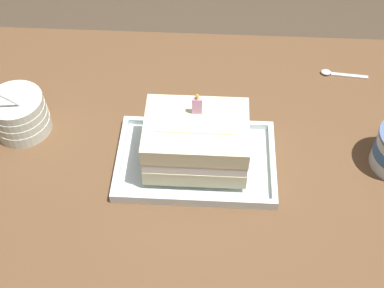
% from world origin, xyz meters
% --- Properties ---
extents(ground_plane, '(8.00, 8.00, 0.00)m').
position_xyz_m(ground_plane, '(0.00, 0.00, 0.00)').
color(ground_plane, '#4C3D2D').
extents(dining_table, '(1.12, 0.79, 0.75)m').
position_xyz_m(dining_table, '(0.00, 0.00, 0.64)').
color(dining_table, brown).
rests_on(dining_table, ground_plane).
extents(foil_tray, '(0.35, 0.23, 0.02)m').
position_xyz_m(foil_tray, '(0.02, -0.06, 0.76)').
color(foil_tray, silver).
rests_on(foil_tray, dining_table).
extents(birthday_cake, '(0.22, 0.16, 0.16)m').
position_xyz_m(birthday_cake, '(0.02, -0.06, 0.83)').
color(birthday_cake, beige).
rests_on(birthday_cake, foil_tray).
extents(bowl_stack, '(0.13, 0.13, 0.15)m').
position_xyz_m(bowl_stack, '(-0.39, 0.02, 0.80)').
color(bowl_stack, silver).
rests_on(bowl_stack, dining_table).
extents(serving_spoon_near_tray, '(0.12, 0.03, 0.01)m').
position_xyz_m(serving_spoon_near_tray, '(0.36, 0.25, 0.76)').
color(serving_spoon_near_tray, silver).
rests_on(serving_spoon_near_tray, dining_table).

